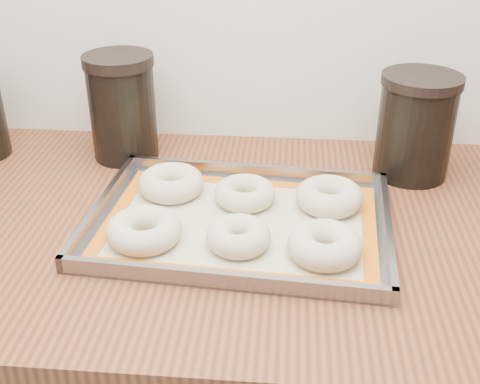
# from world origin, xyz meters

# --- Properties ---
(countertop) EXTENTS (3.06, 0.68, 0.04)m
(countertop) POSITION_xyz_m (0.00, 1.68, 0.88)
(countertop) COLOR brown
(countertop) RESTS_ON cabinet
(baking_tray) EXTENTS (0.48, 0.36, 0.03)m
(baking_tray) POSITION_xyz_m (0.10, 1.65, 0.91)
(baking_tray) COLOR gray
(baking_tray) RESTS_ON countertop
(baking_mat) EXTENTS (0.44, 0.32, 0.00)m
(baking_mat) POSITION_xyz_m (0.10, 1.65, 0.90)
(baking_mat) COLOR #C6B793
(baking_mat) RESTS_ON baking_tray
(bagel_front_left) EXTENTS (0.11, 0.11, 0.04)m
(bagel_front_left) POSITION_xyz_m (-0.03, 1.59, 0.92)
(bagel_front_left) COLOR beige
(bagel_front_left) RESTS_ON baking_mat
(bagel_front_mid) EXTENTS (0.11, 0.11, 0.04)m
(bagel_front_mid) POSITION_xyz_m (0.11, 1.59, 0.92)
(bagel_front_mid) COLOR beige
(bagel_front_mid) RESTS_ON baking_mat
(bagel_front_right) EXTENTS (0.14, 0.14, 0.04)m
(bagel_front_right) POSITION_xyz_m (0.23, 1.57, 0.92)
(bagel_front_right) COLOR beige
(bagel_front_right) RESTS_ON baking_mat
(bagel_back_left) EXTENTS (0.14, 0.14, 0.04)m
(bagel_back_left) POSITION_xyz_m (-0.02, 1.74, 0.92)
(bagel_back_left) COLOR beige
(bagel_back_left) RESTS_ON baking_mat
(bagel_back_mid) EXTENTS (0.11, 0.11, 0.03)m
(bagel_back_mid) POSITION_xyz_m (0.11, 1.72, 0.92)
(bagel_back_mid) COLOR beige
(bagel_back_mid) RESTS_ON baking_mat
(bagel_back_right) EXTENTS (0.12, 0.12, 0.04)m
(bagel_back_right) POSITION_xyz_m (0.24, 1.72, 0.92)
(bagel_back_right) COLOR beige
(bagel_back_right) RESTS_ON baking_mat
(canister_mid) EXTENTS (0.13, 0.13, 0.20)m
(canister_mid) POSITION_xyz_m (-0.14, 1.89, 1.00)
(canister_mid) COLOR black
(canister_mid) RESTS_ON countertop
(canister_right) EXTENTS (0.14, 0.14, 0.19)m
(canister_right) POSITION_xyz_m (0.40, 1.86, 0.99)
(canister_right) COLOR black
(canister_right) RESTS_ON countertop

